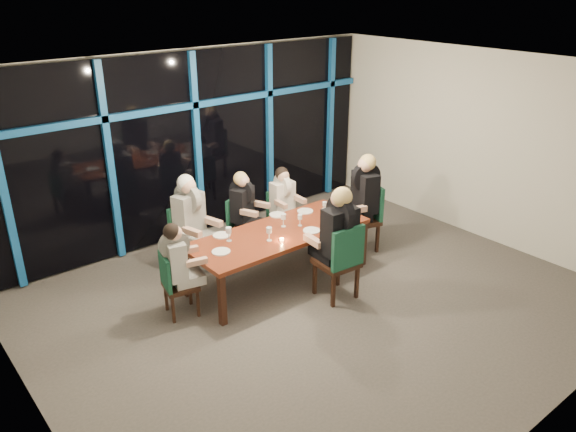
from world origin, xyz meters
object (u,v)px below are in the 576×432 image
(chair_far_left, at_px, (188,236))
(chair_end_right, at_px, (366,214))
(chair_end_left, at_px, (174,282))
(chair_far_mid, at_px, (241,222))
(dining_table, at_px, (279,236))
(diner_far_mid, at_px, (244,201))
(wine_bottle, at_px, (333,208))
(diner_far_left, at_px, (191,211))
(diner_near_mid, at_px, (338,227))
(chair_near_mid, at_px, (341,259))
(water_pitcher, at_px, (328,218))
(diner_end_right, at_px, (363,189))
(diner_far_right, at_px, (284,195))
(diner_end_left, at_px, (178,256))
(chair_far_right, at_px, (281,214))

(chair_far_left, xyz_separation_m, chair_end_right, (2.53, -1.09, 0.02))
(chair_end_left, bearing_deg, chair_far_mid, -48.28)
(dining_table, height_order, chair_far_mid, chair_far_mid)
(diner_far_mid, distance_m, wine_bottle, 1.34)
(diner_far_left, xyz_separation_m, wine_bottle, (1.81, -0.98, -0.11))
(dining_table, relative_size, chair_end_left, 3.00)
(diner_near_mid, xyz_separation_m, wine_bottle, (0.66, 0.79, -0.16))
(chair_near_mid, distance_m, water_pitcher, 0.82)
(chair_far_left, bearing_deg, diner_end_right, -38.67)
(diner_far_right, relative_size, diner_end_left, 1.01)
(chair_far_mid, distance_m, chair_end_right, 1.96)
(water_pitcher, bearing_deg, diner_far_mid, 113.62)
(chair_far_mid, bearing_deg, wine_bottle, -74.76)
(dining_table, bearing_deg, water_pitcher, -19.96)
(dining_table, height_order, diner_far_right, diner_far_right)
(diner_far_right, bearing_deg, chair_far_right, 90.00)
(chair_far_left, bearing_deg, chair_near_mid, -74.27)
(wine_bottle, bearing_deg, dining_table, 177.15)
(diner_near_mid, distance_m, water_pitcher, 0.72)
(chair_near_mid, xyz_separation_m, diner_near_mid, (0.01, 0.09, 0.43))
(diner_far_mid, bearing_deg, diner_end_right, -58.92)
(chair_far_mid, distance_m, chair_near_mid, 1.98)
(chair_end_right, distance_m, diner_far_left, 2.73)
(chair_far_left, distance_m, diner_end_left, 1.16)
(chair_end_right, xyz_separation_m, diner_end_right, (-0.09, 0.02, 0.42))
(chair_end_left, bearing_deg, dining_table, -81.64)
(diner_near_mid, bearing_deg, chair_far_left, -52.63)
(chair_near_mid, height_order, diner_far_right, diner_far_right)
(chair_far_mid, bearing_deg, chair_end_right, -59.25)
(chair_end_right, height_order, wine_bottle, same)
(dining_table, bearing_deg, diner_far_mid, 83.74)
(chair_near_mid, height_order, wine_bottle, chair_near_mid)
(diner_near_mid, height_order, water_pitcher, diner_near_mid)
(chair_far_left, bearing_deg, water_pitcher, -54.39)
(chair_end_right, bearing_deg, chair_far_mid, -108.88)
(chair_far_right, bearing_deg, chair_near_mid, -100.55)
(chair_end_right, xyz_separation_m, diner_far_mid, (-1.57, 1.05, 0.28))
(chair_end_right, distance_m, diner_far_right, 1.32)
(diner_near_mid, bearing_deg, diner_far_left, -51.93)
(diner_far_right, bearing_deg, water_pitcher, -90.79)
(diner_near_mid, bearing_deg, chair_end_left, -21.52)
(chair_far_left, relative_size, chair_far_right, 1.17)
(chair_end_right, bearing_deg, diner_end_left, -77.10)
(chair_far_left, distance_m, diner_far_right, 1.67)
(chair_end_left, bearing_deg, chair_far_right, -58.31)
(chair_end_right, xyz_separation_m, diner_end_left, (-3.19, 0.18, 0.24))
(chair_far_left, distance_m, diner_near_mid, 2.23)
(diner_far_mid, relative_size, diner_near_mid, 0.84)
(diner_far_mid, distance_m, diner_end_left, 1.84)
(chair_far_right, bearing_deg, diner_near_mid, -101.03)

